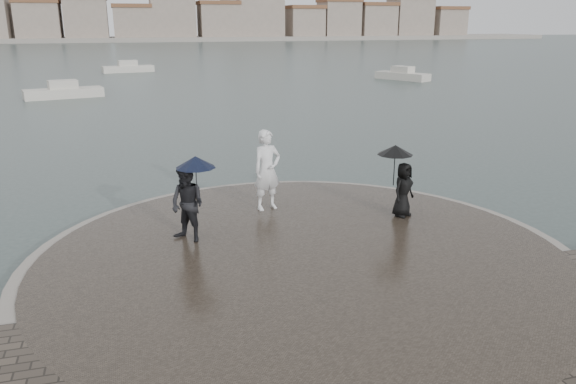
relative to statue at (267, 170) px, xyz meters
name	(u,v)px	position (x,y,z in m)	size (l,w,h in m)	color
ground	(366,351)	(0.01, -6.86, -1.48)	(400.00, 400.00, 0.00)	#2B3835
kerb_ring	(304,262)	(0.01, -3.36, -1.32)	(12.50, 12.50, 0.32)	gray
quay_tip	(304,261)	(0.01, -3.36, -1.30)	(11.90, 11.90, 0.36)	#2D261E
statue	(267,170)	(0.00, 0.00, 0.00)	(0.82, 0.54, 2.24)	white
visitor_left	(189,197)	(-2.35, -1.77, -0.03)	(1.28, 1.13, 2.04)	black
visitor_right	(401,177)	(3.27, -1.56, -0.04)	(1.15, 0.96, 1.95)	black
far_skyline	(109,21)	(-6.29, 153.85, 4.13)	(260.00, 20.00, 37.00)	gray
boats	(205,77)	(3.78, 38.94, -1.10)	(35.06, 24.18, 1.50)	beige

